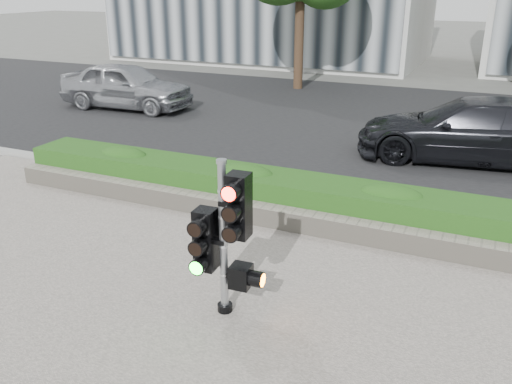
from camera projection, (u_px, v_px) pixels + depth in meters
ground at (247, 282)px, 7.77m from camera, size 120.00×120.00×0.00m
road at (387, 125)px, 16.27m from camera, size 60.00×13.00×0.02m
curb at (316, 202)px, 10.43m from camera, size 60.00×0.25×0.12m
stone_wall at (294, 220)px, 9.31m from camera, size 12.00×0.32×0.34m
hedge at (306, 198)px, 9.80m from camera, size 12.00×1.00×0.68m
traffic_signal at (226, 231)px, 6.65m from camera, size 0.72×0.54×2.06m
car_silver at (126, 86)px, 18.08m from camera, size 4.57×2.00×1.53m
car_dark at (470, 130)px, 12.73m from camera, size 5.36×2.69×1.49m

